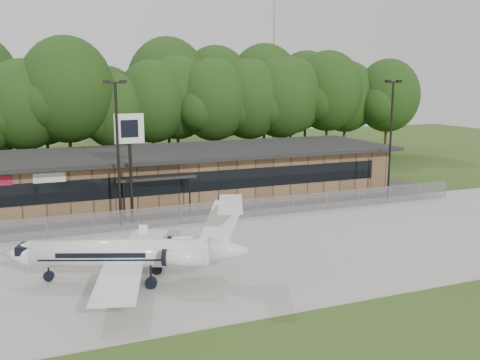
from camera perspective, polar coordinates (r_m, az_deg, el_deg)
name	(u,v)px	position (r m, az deg, el deg)	size (l,w,h in m)	color
ground	(291,304)	(25.56, 5.48, -12.99)	(160.00, 160.00, 0.00)	#364D1B
apron	(230,252)	(32.37, -1.13, -7.71)	(64.00, 18.00, 0.08)	#9E9B93
parking_lot	(178,210)	(42.90, -6.65, -3.20)	(50.00, 9.00, 0.06)	#383835
terminal	(163,175)	(46.67, -8.17, 0.58)	(41.00, 11.65, 4.30)	#876243
fence	(195,214)	(38.53, -4.87, -3.61)	(46.00, 0.04, 1.52)	gray
treeline	(124,104)	(63.72, -12.28, 7.92)	(72.00, 12.00, 15.00)	#1F3912
radio_mast	(274,63)	(76.24, 3.62, 12.30)	(0.20, 0.20, 25.00)	gray
light_pole_mid	(118,142)	(37.92, -12.92, 3.92)	(1.55, 0.30, 10.23)	black
light_pole_right	(391,131)	(47.35, 15.81, 5.07)	(1.55, 0.30, 10.23)	black
business_jet	(131,254)	(27.86, -11.58, -7.77)	(12.51, 11.18, 4.29)	white
pole_sign	(130,140)	(38.35, -11.70, 4.17)	(2.09, 0.39, 7.92)	black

